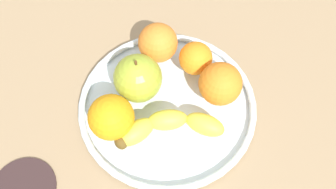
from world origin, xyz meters
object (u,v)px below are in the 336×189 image
object	(u,v)px
orange_back_right	(112,117)
orange_front_right	(158,43)
orange_back_left	(221,84)
ambient_coaster	(24,189)
orange_center	(196,58)
banana	(169,126)
apple	(138,78)
fruit_bowl	(168,105)

from	to	relation	value
orange_back_right	orange_front_right	xyz separation A→B (cm)	(-7.37, -15.12, -0.17)
orange_back_left	orange_front_right	bearing A→B (deg)	-39.60
ambient_coaster	orange_back_left	bearing A→B (deg)	-153.04
orange_center	banana	bearing A→B (deg)	68.78
apple	orange_back_right	xyz separation A→B (cm)	(4.06, 7.18, -0.39)
apple	ambient_coaster	bearing A→B (deg)	43.53
orange_back_left	orange_center	bearing A→B (deg)	-56.04
apple	orange_back_left	world-z (taller)	apple
fruit_bowl	ambient_coaster	distance (cm)	27.40
orange_center	orange_front_right	distance (cm)	7.44
apple	orange_back_left	distance (cm)	14.02
fruit_bowl	orange_back_right	world-z (taller)	orange_back_right
fruit_bowl	orange_back_right	distance (cm)	11.21
banana	orange_front_right	size ratio (longest dim) A/B	2.62
apple	orange_back_left	bearing A→B (deg)	176.38
fruit_bowl	banana	distance (cm)	5.92
orange_back_left	fruit_bowl	bearing A→B (deg)	10.33
fruit_bowl	orange_front_right	world-z (taller)	orange_front_right
orange_center	orange_front_right	bearing A→B (deg)	-24.14
fruit_bowl	orange_front_right	size ratio (longest dim) A/B	4.33
banana	orange_back_right	world-z (taller)	orange_back_right
orange_back_left	orange_front_right	size ratio (longest dim) A/B	1.03
apple	fruit_bowl	bearing A→B (deg)	153.23
fruit_bowl	orange_center	world-z (taller)	orange_center
apple	orange_back_right	bearing A→B (deg)	60.54
apple	orange_back_left	size ratio (longest dim) A/B	1.22
orange_back_left	ambient_coaster	size ratio (longest dim) A/B	0.71
apple	ambient_coaster	distance (cm)	25.64
banana	orange_back_left	xyz separation A→B (cm)	(-8.85, -6.94, 2.00)
banana	apple	size ratio (longest dim) A/B	2.07
orange_center	ambient_coaster	world-z (taller)	orange_center
banana	orange_front_right	xyz separation A→B (cm)	(1.82, -15.77, 1.88)
apple	orange_center	size ratio (longest dim) A/B	1.52
fruit_bowl	orange_back_left	bearing A→B (deg)	-169.67
fruit_bowl	orange_back_left	distance (cm)	10.24
banana	orange_back_right	xyz separation A→B (cm)	(9.19, -0.65, 2.05)
orange_back_left	ambient_coaster	world-z (taller)	orange_back_left
banana	ambient_coaster	world-z (taller)	banana
orange_back_left	ambient_coaster	distance (cm)	36.40
fruit_bowl	orange_back_right	bearing A→B (deg)	27.21
apple	orange_back_left	xyz separation A→B (cm)	(-13.98, 0.89, -0.44)
orange_center	apple	bearing A→B (deg)	25.97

